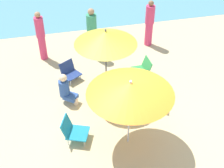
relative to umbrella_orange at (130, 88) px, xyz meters
name	(u,v)px	position (x,y,z in m)	size (l,w,h in m)	color
ground_plane	(129,130)	(0.12, 0.34, -1.69)	(40.00, 40.00, 0.00)	#CCB789
umbrella_orange	(130,88)	(0.00, 0.00, 0.00)	(1.93, 1.93, 1.89)	silver
umbrella_yellow	(106,37)	(-0.12, 1.90, 0.20)	(1.65, 1.65, 2.13)	#4C4C51
beach_chair_a	(154,96)	(1.04, 1.14, -1.37)	(0.70, 0.63, 0.63)	gold
beach_chair_b	(70,71)	(-1.06, 2.88, -1.40)	(0.69, 0.69, 0.57)	navy
beach_chair_c	(143,68)	(1.14, 2.42, -1.34)	(0.53, 0.56, 0.64)	#33934C
beach_chair_d	(73,130)	(-1.29, 0.38, -1.37)	(0.75, 0.69, 0.63)	teal
person_a	(149,23)	(1.96, 4.31, -0.84)	(0.32, 0.32, 1.67)	#DB3866
person_b	(92,33)	(-0.13, 4.02, -0.81)	(0.33, 0.33, 1.74)	#389970
person_c	(41,36)	(-1.78, 4.24, -0.82)	(0.29, 0.29, 1.70)	#DB3866
person_d	(66,89)	(-1.28, 1.82, -1.23)	(0.52, 0.48, 0.93)	#2D519E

